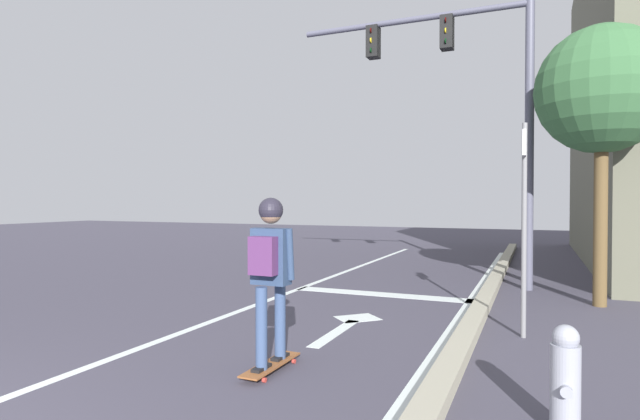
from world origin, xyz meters
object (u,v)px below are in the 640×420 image
(street_sign_post, at_px, (524,199))
(skater, at_px, (270,260))
(roadside_tree, at_px, (602,91))
(skateboard, at_px, (271,365))
(fire_hydrant, at_px, (565,380))
(traffic_signal_mast, at_px, (464,81))

(street_sign_post, bearing_deg, skater, -134.27)
(skater, height_order, roadside_tree, roadside_tree)
(skateboard, bearing_deg, skater, -90.91)
(street_sign_post, height_order, fire_hydrant, street_sign_post)
(skateboard, bearing_deg, traffic_signal_mast, 79.62)
(skater, bearing_deg, street_sign_post, 45.73)
(skateboard, distance_m, traffic_signal_mast, 7.03)
(skateboard, relative_size, traffic_signal_mast, 0.16)
(fire_hydrant, bearing_deg, roadside_tree, 81.78)
(traffic_signal_mast, xyz_separation_m, street_sign_post, (1.15, -3.51, -2.28))
(skateboard, xyz_separation_m, roadside_tree, (3.26, 4.65, 3.27))
(skateboard, xyz_separation_m, traffic_signal_mast, (1.06, 5.76, 3.89))
(skater, bearing_deg, skateboard, 89.09)
(skater, xyz_separation_m, traffic_signal_mast, (1.06, 5.78, 2.87))
(skateboard, relative_size, skater, 0.54)
(roadside_tree, bearing_deg, traffic_signal_mast, 153.28)
(skateboard, height_order, street_sign_post, street_sign_post)
(traffic_signal_mast, bearing_deg, skateboard, -100.38)
(traffic_signal_mast, distance_m, fire_hydrant, 7.23)
(street_sign_post, distance_m, roadside_tree, 3.11)
(skateboard, xyz_separation_m, fire_hydrant, (2.53, -0.36, 0.33))
(traffic_signal_mast, bearing_deg, roadside_tree, -26.72)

